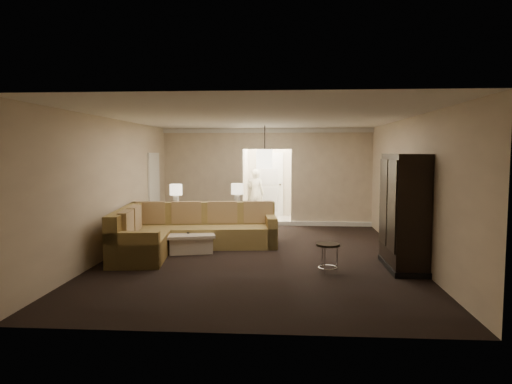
# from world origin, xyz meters

# --- Properties ---
(ground) EXTENTS (8.00, 8.00, 0.00)m
(ground) POSITION_xyz_m (0.00, 0.00, 0.00)
(ground) COLOR black
(ground) RESTS_ON ground
(wall_back) EXTENTS (6.00, 0.04, 2.80)m
(wall_back) POSITION_xyz_m (0.00, 4.00, 1.40)
(wall_back) COLOR beige
(wall_back) RESTS_ON ground
(wall_front) EXTENTS (6.00, 0.04, 2.80)m
(wall_front) POSITION_xyz_m (0.00, -4.00, 1.40)
(wall_front) COLOR beige
(wall_front) RESTS_ON ground
(wall_left) EXTENTS (0.04, 8.00, 2.80)m
(wall_left) POSITION_xyz_m (-3.00, 0.00, 1.40)
(wall_left) COLOR beige
(wall_left) RESTS_ON ground
(wall_right) EXTENTS (0.04, 8.00, 2.80)m
(wall_right) POSITION_xyz_m (3.00, 0.00, 1.40)
(wall_right) COLOR beige
(wall_right) RESTS_ON ground
(ceiling) EXTENTS (6.00, 8.00, 0.02)m
(ceiling) POSITION_xyz_m (0.00, 0.00, 2.80)
(ceiling) COLOR white
(ceiling) RESTS_ON wall_back
(crown_molding) EXTENTS (6.00, 0.10, 0.12)m
(crown_molding) POSITION_xyz_m (0.00, 3.95, 2.73)
(crown_molding) COLOR silver
(crown_molding) RESTS_ON wall_back
(baseboard) EXTENTS (6.00, 0.10, 0.12)m
(baseboard) POSITION_xyz_m (0.00, 3.95, 0.06)
(baseboard) COLOR silver
(baseboard) RESTS_ON ground
(side_door) EXTENTS (0.05, 0.90, 2.10)m
(side_door) POSITION_xyz_m (-2.97, 2.80, 1.05)
(side_door) COLOR white
(side_door) RESTS_ON ground
(foyer) EXTENTS (1.44, 2.02, 2.80)m
(foyer) POSITION_xyz_m (0.00, 5.34, 1.30)
(foyer) COLOR beige
(foyer) RESTS_ON ground
(sectional_sofa) EXTENTS (3.40, 2.90, 0.99)m
(sectional_sofa) POSITION_xyz_m (-1.65, 0.46, 0.39)
(sectional_sofa) COLOR brown
(sectional_sofa) RESTS_ON ground
(coffee_table) EXTENTS (1.20, 1.20, 0.41)m
(coffee_table) POSITION_xyz_m (-1.49, 0.42, 0.20)
(coffee_table) COLOR white
(coffee_table) RESTS_ON ground
(console_table) EXTENTS (2.00, 0.86, 0.76)m
(console_table) POSITION_xyz_m (-1.40, 2.00, 0.45)
(console_table) COLOR black
(console_table) RESTS_ON ground
(armoire) EXTENTS (0.62, 1.45, 2.08)m
(armoire) POSITION_xyz_m (2.69, -0.80, 1.00)
(armoire) COLOR black
(armoire) RESTS_ON ground
(drink_table) EXTENTS (0.41, 0.41, 0.52)m
(drink_table) POSITION_xyz_m (1.31, -1.20, 0.37)
(drink_table) COLOR black
(drink_table) RESTS_ON ground
(table_lamp_left) EXTENTS (0.30, 0.30, 0.58)m
(table_lamp_left) POSITION_xyz_m (-2.14, 1.83, 1.14)
(table_lamp_left) COLOR white
(table_lamp_left) RESTS_ON console_table
(table_lamp_right) EXTENTS (0.30, 0.30, 0.58)m
(table_lamp_right) POSITION_xyz_m (-0.66, 2.17, 1.14)
(table_lamp_right) COLOR white
(table_lamp_right) RESTS_ON console_table
(pendant_light) EXTENTS (0.38, 0.38, 1.09)m
(pendant_light) POSITION_xyz_m (0.00, 2.70, 1.95)
(pendant_light) COLOR black
(pendant_light) RESTS_ON ceiling
(person) EXTENTS (0.66, 0.46, 1.74)m
(person) POSITION_xyz_m (-0.45, 5.60, 0.87)
(person) COLOR #EDE9C9
(person) RESTS_ON ground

